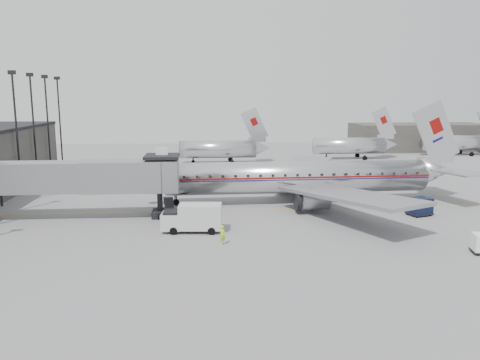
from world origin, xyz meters
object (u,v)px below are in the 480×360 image
object	(u,v)px
baggage_cart_navy	(420,206)
ramp_worker	(223,235)
airliner	(304,177)
service_van	(193,217)

from	to	relation	value
baggage_cart_navy	ramp_worker	size ratio (longest dim) A/B	1.69
airliner	service_van	xyz separation A→B (m)	(-12.66, -11.01, -1.64)
service_van	baggage_cart_navy	xyz separation A→B (m)	(23.34, 3.99, -0.37)
airliner	service_van	size ratio (longest dim) A/B	6.72
airliner	ramp_worker	distance (m)	18.23
baggage_cart_navy	ramp_worker	bearing A→B (deg)	-177.38
service_van	baggage_cart_navy	world-z (taller)	service_van
airliner	baggage_cart_navy	size ratio (longest dim) A/B	13.54
airliner	ramp_worker	xyz separation A→B (m)	(-10.11, -15.01, -2.16)
airliner	ramp_worker	bearing A→B (deg)	-125.04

